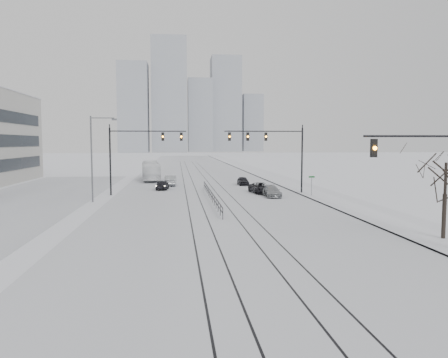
# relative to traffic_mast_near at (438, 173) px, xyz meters

# --- Properties ---
(ground) EXTENTS (500.00, 500.00, 0.00)m
(ground) POSITION_rel_traffic_mast_near_xyz_m (-10.79, -6.00, -4.56)
(ground) COLOR silver
(ground) RESTS_ON ground
(road) EXTENTS (22.00, 260.00, 0.02)m
(road) POSITION_rel_traffic_mast_near_xyz_m (-10.79, 54.00, -4.55)
(road) COLOR silver
(road) RESTS_ON ground
(sidewalk_east) EXTENTS (5.00, 260.00, 0.16)m
(sidewalk_east) POSITION_rel_traffic_mast_near_xyz_m (2.71, 54.00, -4.48)
(sidewalk_east) COLOR white
(sidewalk_east) RESTS_ON ground
(curb) EXTENTS (0.10, 260.00, 0.12)m
(curb) POSITION_rel_traffic_mast_near_xyz_m (0.26, 54.00, -4.50)
(curb) COLOR gray
(curb) RESTS_ON ground
(parking_strip) EXTENTS (14.00, 60.00, 0.03)m
(parking_strip) POSITION_rel_traffic_mast_near_xyz_m (-30.79, 29.00, -4.55)
(parking_strip) COLOR silver
(parking_strip) RESTS_ON ground
(tram_rails) EXTENTS (5.30, 180.00, 0.01)m
(tram_rails) POSITION_rel_traffic_mast_near_xyz_m (-10.79, 34.00, -4.54)
(tram_rails) COLOR black
(tram_rails) RESTS_ON ground
(skyline) EXTENTS (96.00, 48.00, 72.00)m
(skyline) POSITION_rel_traffic_mast_near_xyz_m (-5.77, 267.63, 26.08)
(skyline) COLOR #9297A0
(skyline) RESTS_ON ground
(traffic_mast_near) EXTENTS (6.10, 0.37, 7.00)m
(traffic_mast_near) POSITION_rel_traffic_mast_near_xyz_m (0.00, 0.00, 0.00)
(traffic_mast_near) COLOR black
(traffic_mast_near) RESTS_ON ground
(traffic_mast_ne) EXTENTS (9.60, 0.37, 8.00)m
(traffic_mast_ne) POSITION_rel_traffic_mast_near_xyz_m (-2.64, 29.00, 1.20)
(traffic_mast_ne) COLOR black
(traffic_mast_ne) RESTS_ON ground
(traffic_mast_nw) EXTENTS (9.10, 0.37, 8.00)m
(traffic_mast_nw) POSITION_rel_traffic_mast_near_xyz_m (-19.31, 30.00, 1.01)
(traffic_mast_nw) COLOR black
(traffic_mast_nw) RESTS_ON ground
(street_light_west) EXTENTS (2.73, 0.25, 9.00)m
(street_light_west) POSITION_rel_traffic_mast_near_xyz_m (-22.99, 24.00, 0.65)
(street_light_west) COLOR #595B60
(street_light_west) RESTS_ON ground
(bare_tree) EXTENTS (4.40, 4.40, 6.10)m
(bare_tree) POSITION_rel_traffic_mast_near_xyz_m (2.41, 3.00, -0.07)
(bare_tree) COLOR black
(bare_tree) RESTS_ON ground
(median_fence) EXTENTS (0.06, 24.00, 1.00)m
(median_fence) POSITION_rel_traffic_mast_near_xyz_m (-10.79, 24.00, -4.04)
(median_fence) COLOR black
(median_fence) RESTS_ON ground
(street_sign) EXTENTS (0.70, 0.06, 2.40)m
(street_sign) POSITION_rel_traffic_mast_near_xyz_m (1.01, 26.00, -2.96)
(street_sign) COLOR #595B60
(street_sign) RESTS_ON ground
(sedan_sb_inner) EXTENTS (1.84, 3.88, 1.28)m
(sedan_sb_inner) POSITION_rel_traffic_mast_near_xyz_m (-16.38, 35.42, -3.92)
(sedan_sb_inner) COLOR black
(sedan_sb_inner) RESTS_ON ground
(sedan_sb_outer) EXTENTS (1.70, 4.55, 1.49)m
(sedan_sb_outer) POSITION_rel_traffic_mast_near_xyz_m (-15.37, 40.75, -3.82)
(sedan_sb_outer) COLOR #A9ADB1
(sedan_sb_outer) RESTS_ON ground
(sedan_nb_front) EXTENTS (2.69, 4.84, 1.28)m
(sedan_nb_front) POSITION_rel_traffic_mast_near_xyz_m (-4.16, 30.00, -3.92)
(sedan_nb_front) COLOR black
(sedan_nb_front) RESTS_ON ground
(sedan_nb_right) EXTENTS (1.77, 4.26, 1.23)m
(sedan_nb_right) POSITION_rel_traffic_mast_near_xyz_m (-3.60, 26.30, -3.95)
(sedan_nb_right) COLOR gray
(sedan_nb_right) RESTS_ON ground
(sedan_nb_far) EXTENTS (1.45, 3.59, 1.22)m
(sedan_nb_far) POSITION_rel_traffic_mast_near_xyz_m (-4.80, 40.43, -3.95)
(sedan_nb_far) COLOR black
(sedan_nb_far) RESTS_ON ground
(box_truck) EXTENTS (3.68, 11.55, 3.16)m
(box_truck) POSITION_rel_traffic_mast_near_xyz_m (-18.72, 49.77, -2.98)
(box_truck) COLOR white
(box_truck) RESTS_ON ground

